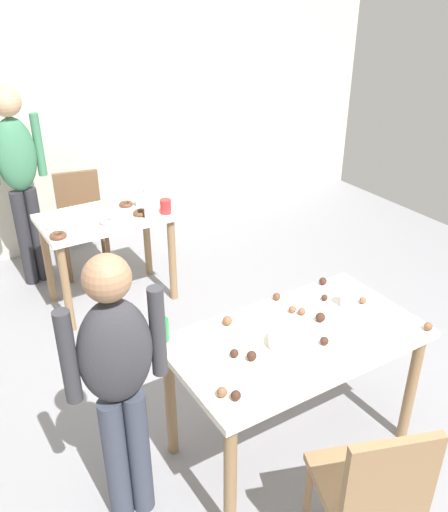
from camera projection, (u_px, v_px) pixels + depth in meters
ground_plane at (299, 435)px, 3.12m from camera, size 6.40×6.40×0.00m
wall_back at (90, 106)px, 4.93m from camera, size 6.40×0.10×2.60m
dining_table_near at (296, 351)px, 2.77m from camera, size 1.29×0.72×0.75m
dining_table_far at (107, 231)px, 4.14m from camera, size 0.98×0.61×0.75m
chair_near_table at (373, 488)px, 2.21m from camera, size 0.51×0.51×0.87m
chair_far_table at (81, 216)px, 4.70m from camera, size 0.47×0.47×0.87m
person_girl_near at (118, 376)px, 2.29m from camera, size 0.45×0.22×1.43m
person_adult_far at (19, 170)px, 4.24m from camera, size 0.46×0.24×1.65m
mixing_bowl at (289, 341)px, 2.63m from camera, size 0.20×0.20×0.06m
soda_can at (162, 330)px, 2.66m from camera, size 0.07×0.07×0.12m
fork_near at (362, 329)px, 2.77m from camera, size 0.17×0.02×0.01m
cup_near_0 at (348, 298)px, 2.93m from camera, size 0.08×0.08×0.11m
cake_ball_0 at (323, 281)px, 3.16m from camera, size 0.04×0.04×0.04m
cake_ball_1 at (302, 311)px, 2.88m from camera, size 0.04×0.04×0.04m
cake_ball_2 at (325, 298)px, 3.00m from camera, size 0.04×0.04×0.04m
cake_ball_3 at (252, 356)px, 2.54m from camera, size 0.05×0.05×0.05m
cake_ball_4 at (363, 300)px, 2.98m from camera, size 0.04×0.04×0.04m
cake_ball_5 at (222, 392)px, 2.32m from camera, size 0.05×0.05×0.05m
cake_ball_6 at (324, 341)px, 2.64m from camera, size 0.04×0.04×0.04m
cake_ball_7 at (227, 321)px, 2.79m from camera, size 0.05×0.05×0.05m
cake_ball_8 at (236, 395)px, 2.30m from camera, size 0.05×0.05×0.05m
cake_ball_9 at (320, 317)px, 2.82m from camera, size 0.05×0.05×0.05m
cake_ball_10 at (292, 309)px, 2.89m from camera, size 0.04×0.04×0.04m
cake_ball_11 at (428, 326)px, 2.75m from camera, size 0.04×0.04×0.04m
cake_ball_12 at (277, 297)px, 3.01m from camera, size 0.04×0.04×0.04m
cake_ball_13 at (234, 353)px, 2.56m from camera, size 0.04×0.04×0.04m
pitcher_far at (151, 203)px, 3.97m from camera, size 0.11×0.11×0.24m
cup_far_0 at (140, 200)px, 4.20m from camera, size 0.07×0.07×0.12m
cup_far_1 at (166, 207)px, 4.08m from camera, size 0.08×0.08×0.11m
donut_far_0 at (92, 210)px, 4.12m from camera, size 0.12×0.12×0.03m
donut_far_1 at (107, 221)px, 3.94m from camera, size 0.12×0.12×0.03m
donut_far_2 at (54, 225)px, 3.87m from camera, size 0.13×0.13×0.04m
donut_far_3 at (126, 204)px, 4.23m from camera, size 0.11×0.11×0.03m
donut_far_4 at (141, 213)px, 4.08m from camera, size 0.12×0.12×0.03m
donut_far_5 at (58, 235)px, 3.72m from camera, size 0.12×0.12×0.04m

